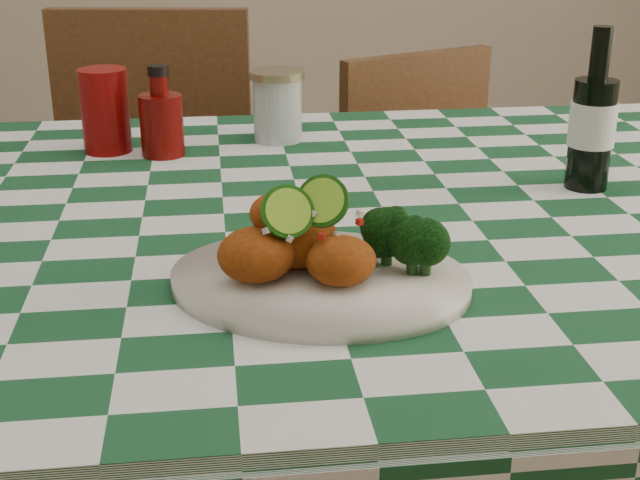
{
  "coord_description": "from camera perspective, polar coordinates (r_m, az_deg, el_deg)",
  "views": [
    {
      "loc": [
        -0.11,
        -1.07,
        1.18
      ],
      "look_at": [
        -0.01,
        -0.24,
        0.84
      ],
      "focal_mm": 50.0,
      "sensor_mm": 36.0,
      "label": 1
    }
  ],
  "objects": [
    {
      "name": "mason_jar",
      "position": [
        1.46,
        -2.74,
        8.57
      ],
      "size": [
        0.09,
        0.09,
        0.11
      ],
      "primitive_type": null,
      "rotation": [
        0.0,
        0.0,
        0.01
      ],
      "color": "#B2BCBA",
      "rests_on": "dining_table"
    },
    {
      "name": "dining_table",
      "position": [
        1.33,
        -0.93,
        -14.19
      ],
      "size": [
        1.66,
        1.06,
        0.79
      ],
      "primitive_type": null,
      "color": "#174C29",
      "rests_on": "ground"
    },
    {
      "name": "wooden_chair_right",
      "position": [
        1.98,
        8.78,
        -1.05
      ],
      "size": [
        0.51,
        0.52,
        0.84
      ],
      "primitive_type": null,
      "rotation": [
        0.0,
        0.0,
        0.4
      ],
      "color": "#472814",
      "rests_on": "ground"
    },
    {
      "name": "beer_bottle",
      "position": [
        1.26,
        17.13,
        7.99
      ],
      "size": [
        0.07,
        0.07,
        0.22
      ],
      "primitive_type": null,
      "rotation": [
        0.0,
        0.0,
        0.04
      ],
      "color": "black",
      "rests_on": "dining_table"
    },
    {
      "name": "broccoli_side",
      "position": [
        0.93,
        5.4,
        0.11
      ],
      "size": [
        0.08,
        0.08,
        0.06
      ],
      "primitive_type": null,
      "color": "black",
      "rests_on": "plate"
    },
    {
      "name": "fried_chicken_pile",
      "position": [
        0.9,
        -0.75,
        0.56
      ],
      "size": [
        0.15,
        0.11,
        0.09
      ],
      "primitive_type": null,
      "color": "#993D0E",
      "rests_on": "plate"
    },
    {
      "name": "ketchup_bottle",
      "position": [
        1.39,
        -10.16,
        8.13
      ],
      "size": [
        0.07,
        0.07,
        0.14
      ],
      "primitive_type": null,
      "rotation": [
        0.0,
        0.0,
        0.11
      ],
      "color": "#5D0704",
      "rests_on": "dining_table"
    },
    {
      "name": "wooden_chair_left",
      "position": [
        1.9,
        -11.14,
        -0.59
      ],
      "size": [
        0.48,
        0.5,
        0.93
      ],
      "primitive_type": null,
      "rotation": [
        0.0,
        0.0,
        -0.13
      ],
      "color": "#472814",
      "rests_on": "ground"
    },
    {
      "name": "red_tumbler",
      "position": [
        1.43,
        -13.58,
        8.05
      ],
      "size": [
        0.1,
        0.1,
        0.13
      ],
      "primitive_type": "cylinder",
      "rotation": [
        0.0,
        0.0,
        -0.42
      ],
      "color": "#790606",
      "rests_on": "dining_table"
    },
    {
      "name": "plate",
      "position": [
        0.92,
        0.0,
        -2.66
      ],
      "size": [
        0.37,
        0.32,
        0.02
      ],
      "primitive_type": null,
      "rotation": [
        0.0,
        0.0,
        -0.28
      ],
      "color": "silver",
      "rests_on": "dining_table"
    }
  ]
}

